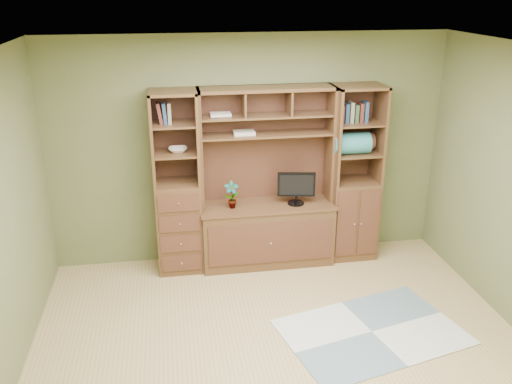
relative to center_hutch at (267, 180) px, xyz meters
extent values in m
cube|color=tan|center=(-0.16, -1.73, -1.02)|extent=(4.60, 4.10, 0.04)
cube|color=white|center=(-0.16, -1.73, 1.58)|extent=(4.60, 4.10, 0.04)
cube|color=olive|center=(-0.16, 0.27, 0.28)|extent=(4.50, 0.04, 2.60)
cube|color=#55351D|center=(0.00, 0.00, 0.00)|extent=(1.54, 0.53, 2.05)
cube|color=#55351D|center=(-1.00, 0.04, 0.00)|extent=(0.50, 0.45, 2.05)
cube|color=#55351D|center=(1.02, 0.04, 0.00)|extent=(0.55, 0.45, 2.05)
cube|color=#A7AEAD|center=(0.73, -1.54, -1.02)|extent=(1.84, 1.44, 0.01)
cube|color=black|center=(0.33, -0.03, -0.03)|extent=(0.45, 0.26, 0.52)
imported|color=#AC563A|center=(-0.41, -0.03, -0.14)|extent=(0.16, 0.11, 0.31)
cube|color=beige|center=(-0.25, 0.09, 0.53)|extent=(0.23, 0.17, 0.04)
imported|color=white|center=(-0.97, 0.04, 0.39)|extent=(0.20, 0.20, 0.05)
cube|color=teal|center=(0.95, -0.01, 0.39)|extent=(0.41, 0.24, 0.24)
cube|color=brown|center=(1.08, 0.12, 0.36)|extent=(0.35, 0.19, 0.19)
camera|label=1|loc=(-1.06, -5.59, 2.06)|focal=38.00mm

